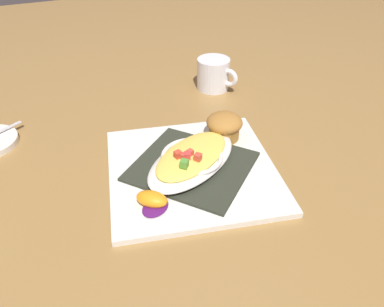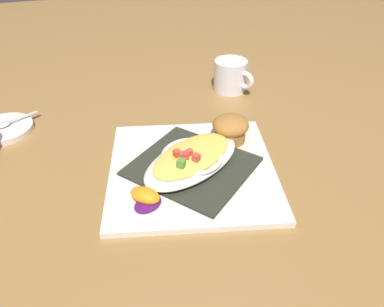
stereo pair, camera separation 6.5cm
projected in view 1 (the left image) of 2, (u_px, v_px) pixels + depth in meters
ground_plane at (192, 172)px, 0.67m from camera, size 2.60×2.60×0.00m
square_plate at (192, 170)px, 0.67m from camera, size 0.34×0.34×0.01m
folded_napkin at (192, 166)px, 0.67m from camera, size 0.26×0.26×0.01m
gratin_dish at (192, 158)px, 0.65m from camera, size 0.23×0.20×0.04m
muffin at (224, 126)px, 0.73m from camera, size 0.07×0.07×0.05m
orange_garnish at (153, 201)px, 0.58m from camera, size 0.06×0.07×0.02m
coffee_mug at (214, 76)px, 0.92m from camera, size 0.08×0.10×0.08m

